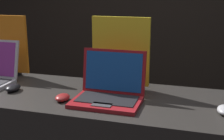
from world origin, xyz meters
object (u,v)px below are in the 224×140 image
object	(u,v)px
promo_stand_front	(4,47)
promo_stand_middle	(121,55)
laptop_middle	(109,90)
mouse_front	(13,88)
mouse_middle	(62,97)

from	to	relation	value
promo_stand_front	promo_stand_middle	world-z (taller)	promo_stand_middle
laptop_middle	promo_stand_middle	distance (m)	0.26
promo_stand_front	mouse_front	bearing A→B (deg)	-50.12
promo_stand_middle	mouse_front	bearing A→B (deg)	-157.96
mouse_middle	mouse_front	bearing A→B (deg)	169.53
promo_stand_middle	mouse_middle	bearing A→B (deg)	-128.52
promo_stand_middle	promo_stand_front	bearing A→B (deg)	175.86
mouse_front	mouse_middle	xyz separation A→B (m)	(0.33, -0.06, -0.00)
promo_stand_middle	laptop_middle	bearing A→B (deg)	-90.00
mouse_front	mouse_middle	distance (m)	0.34
promo_stand_front	promo_stand_middle	bearing A→B (deg)	-4.14
mouse_front	promo_stand_front	distance (m)	0.41
mouse_middle	promo_stand_middle	xyz separation A→B (m)	(0.23, 0.29, 0.18)
mouse_front	laptop_middle	size ratio (longest dim) A/B	0.31
laptop_middle	promo_stand_middle	xyz separation A→B (m)	(-0.00, 0.22, 0.14)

